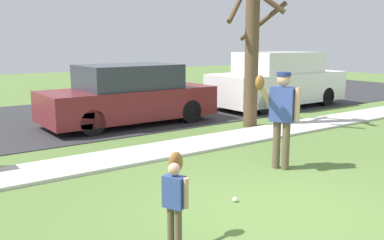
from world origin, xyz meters
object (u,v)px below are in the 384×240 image
object	(u,v)px
parked_van_white	(278,81)
person_adult	(281,110)
baseball	(235,200)
person_child	(175,189)
street_tree_near	(252,40)
parked_suv_maroon	(129,96)

from	to	relation	value
parked_van_white	person_adult	bearing A→B (deg)	43.31
baseball	parked_van_white	size ratio (longest dim) A/B	0.01
person_adult	baseball	distance (m)	2.14
person_adult	person_child	xyz separation A→B (m)	(-3.16, -1.37, -0.41)
person_adult	person_child	bearing A→B (deg)	-0.39
person_child	baseball	bearing A→B (deg)	-0.53
street_tree_near	parked_van_white	size ratio (longest dim) A/B	0.86
person_adult	parked_suv_maroon	size ratio (longest dim) A/B	0.37
person_adult	parked_suv_maroon	distance (m)	5.37
baseball	parked_van_white	bearing A→B (deg)	39.43
street_tree_near	parked_van_white	distance (m)	3.98
parked_suv_maroon	person_child	bearing A→B (deg)	66.23
person_child	street_tree_near	size ratio (longest dim) A/B	0.24
person_adult	parked_suv_maroon	bearing A→B (deg)	-111.84
person_adult	baseball	xyz separation A→B (m)	(-1.71, -0.75, -1.05)
person_child	parked_van_white	size ratio (longest dim) A/B	0.21
baseball	parked_suv_maroon	distance (m)	6.34
baseball	parked_suv_maroon	world-z (taller)	parked_suv_maroon
person_child	street_tree_near	xyz separation A→B (m)	(5.47, 4.55, 1.63)
parked_suv_maroon	parked_van_white	size ratio (longest dim) A/B	0.94
street_tree_near	parked_van_white	bearing A→B (deg)	32.08
person_adult	parked_suv_maroon	xyz separation A→B (m)	(-0.19, 5.36, -0.30)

